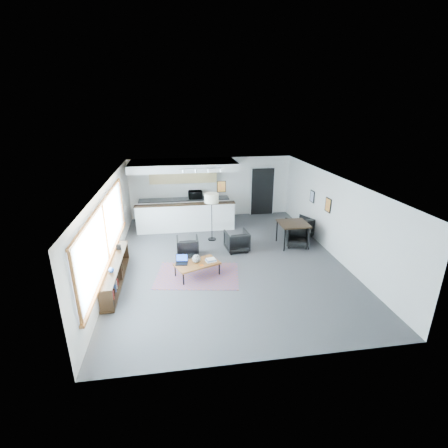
{
  "coord_description": "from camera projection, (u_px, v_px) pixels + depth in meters",
  "views": [
    {
      "loc": [
        -1.53,
        -9.33,
        4.66
      ],
      "look_at": [
        -0.05,
        0.4,
        1.07
      ],
      "focal_mm": 26.0,
      "sensor_mm": 36.0,
      "label": 1
    }
  ],
  "objects": [
    {
      "name": "console",
      "position": [
        116.0,
        273.0,
        8.93
      ],
      "size": [
        0.35,
        3.0,
        0.8
      ],
      "color": "black",
      "rests_on": "floor"
    },
    {
      "name": "laptop",
      "position": [
        182.0,
        261.0,
        9.32
      ],
      "size": [
        0.38,
        0.32,
        0.25
      ],
      "rotation": [
        0.0,
        0.0,
        -0.13
      ],
      "color": "black",
      "rests_on": "coffee_table"
    },
    {
      "name": "armchair_right",
      "position": [
        237.0,
        240.0,
        11.0
      ],
      "size": [
        0.81,
        0.77,
        0.76
      ],
      "primitive_type": "imported",
      "rotation": [
        0.0,
        0.0,
        3.25
      ],
      "color": "black",
      "rests_on": "floor"
    },
    {
      "name": "floor_lamp",
      "position": [
        212.0,
        200.0,
        11.5
      ],
      "size": [
        0.61,
        0.61,
        1.76
      ],
      "rotation": [
        0.0,
        0.0,
        -0.25
      ],
      "color": "black",
      "rests_on": "floor"
    },
    {
      "name": "wall_art_upper",
      "position": [
        312.0,
        196.0,
        12.04
      ],
      "size": [
        0.03,
        0.34,
        0.44
      ],
      "color": "black",
      "rests_on": "room"
    },
    {
      "name": "kitchenette",
      "position": [
        184.0,
        191.0,
        13.28
      ],
      "size": [
        4.2,
        1.96,
        2.6
      ],
      "color": "white",
      "rests_on": "floor"
    },
    {
      "name": "track_light",
      "position": [
        202.0,
        169.0,
        11.57
      ],
      "size": [
        1.6,
        0.07,
        0.15
      ],
      "color": "silver",
      "rests_on": "room"
    },
    {
      "name": "room",
      "position": [
        228.0,
        221.0,
        10.04
      ],
      "size": [
        7.02,
        9.02,
        2.62
      ],
      "color": "#47474A",
      "rests_on": "ground"
    },
    {
      "name": "microwave",
      "position": [
        195.0,
        194.0,
        13.85
      ],
      "size": [
        0.6,
        0.36,
        0.39
      ],
      "primitive_type": "imported",
      "rotation": [
        0.0,
        0.0,
        0.08
      ],
      "color": "black",
      "rests_on": "kitchenette"
    },
    {
      "name": "kilim_rug",
      "position": [
        198.0,
        275.0,
        9.46
      ],
      "size": [
        2.6,
        1.98,
        0.01
      ],
      "rotation": [
        0.0,
        0.0,
        -0.16
      ],
      "color": "#673E4F",
      "rests_on": "floor"
    },
    {
      "name": "dining_table",
      "position": [
        293.0,
        225.0,
        11.28
      ],
      "size": [
        0.99,
        0.99,
        0.84
      ],
      "rotation": [
        0.0,
        0.0,
        -0.0
      ],
      "color": "black",
      "rests_on": "floor"
    },
    {
      "name": "dining_chair_near",
      "position": [
        297.0,
        237.0,
        11.4
      ],
      "size": [
        0.8,
        0.78,
        0.67
      ],
      "primitive_type": "imported",
      "rotation": [
        0.0,
        0.0,
        -0.31
      ],
      "color": "black",
      "rests_on": "floor"
    },
    {
      "name": "dining_chair_far",
      "position": [
        300.0,
        228.0,
        12.2
      ],
      "size": [
        0.87,
        0.85,
        0.69
      ],
      "primitive_type": "imported",
      "rotation": [
        0.0,
        0.0,
        3.57
      ],
      "color": "black",
      "rests_on": "floor"
    },
    {
      "name": "armchair_left",
      "position": [
        188.0,
        246.0,
        10.61
      ],
      "size": [
        0.7,
        0.65,
        0.71
      ],
      "primitive_type": "imported",
      "rotation": [
        0.0,
        0.0,
        3.14
      ],
      "color": "black",
      "rests_on": "floor"
    },
    {
      "name": "coaster",
      "position": [
        202.0,
        265.0,
        9.19
      ],
      "size": [
        0.13,
        0.13,
        0.01
      ],
      "rotation": [
        0.0,
        0.0,
        0.2
      ],
      "color": "#E5590C",
      "rests_on": "coffee_table"
    },
    {
      "name": "window",
      "position": [
        105.0,
        234.0,
        8.66
      ],
      "size": [
        0.1,
        5.95,
        1.66
      ],
      "color": "#8CBFFF",
      "rests_on": "room"
    },
    {
      "name": "ceramic_pot",
      "position": [
        196.0,
        259.0,
        9.32
      ],
      "size": [
        0.25,
        0.25,
        0.25
      ],
      "rotation": [
        0.0,
        0.0,
        0.02
      ],
      "color": "gray",
      "rests_on": "coffee_table"
    },
    {
      "name": "doorway",
      "position": [
        262.0,
        191.0,
        14.54
      ],
      "size": [
        1.1,
        0.12,
        2.15
      ],
      "color": "black",
      "rests_on": "room"
    },
    {
      "name": "book_stack",
      "position": [
        211.0,
        260.0,
        9.43
      ],
      "size": [
        0.34,
        0.3,
        0.09
      ],
      "rotation": [
        0.0,
        0.0,
        0.25
      ],
      "color": "silver",
      "rests_on": "coffee_table"
    },
    {
      "name": "wall_art_lower",
      "position": [
        328.0,
        205.0,
        10.81
      ],
      "size": [
        0.03,
        0.38,
        0.48
      ],
      "color": "black",
      "rests_on": "room"
    },
    {
      "name": "coffee_table",
      "position": [
        197.0,
        264.0,
        9.34
      ],
      "size": [
        1.4,
        1.09,
        0.4
      ],
      "rotation": [
        0.0,
        0.0,
        0.4
      ],
      "color": "brown",
      "rests_on": "floor"
    }
  ]
}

